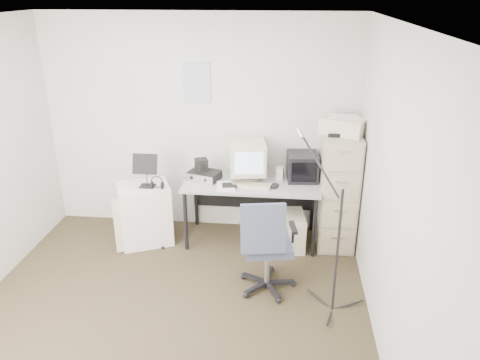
# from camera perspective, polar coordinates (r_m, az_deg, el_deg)

# --- Properties ---
(floor) EXTENTS (3.60, 3.60, 0.01)m
(floor) POSITION_cam_1_polar(r_m,az_deg,el_deg) (4.42, -8.76, -16.06)
(floor) COLOR #2D2917
(floor) RESTS_ON ground
(ceiling) EXTENTS (3.60, 3.60, 0.01)m
(ceiling) POSITION_cam_1_polar(r_m,az_deg,el_deg) (3.48, -11.30, 18.29)
(ceiling) COLOR white
(ceiling) RESTS_ON ground
(wall_back) EXTENTS (3.60, 0.02, 2.50)m
(wall_back) POSITION_cam_1_polar(r_m,az_deg,el_deg) (5.42, -4.87, 6.60)
(wall_back) COLOR silver
(wall_back) RESTS_ON ground
(wall_front) EXTENTS (3.60, 0.02, 2.50)m
(wall_front) POSITION_cam_1_polar(r_m,az_deg,el_deg) (2.35, -22.04, -18.63)
(wall_front) COLOR silver
(wall_front) RESTS_ON ground
(wall_right) EXTENTS (0.02, 3.60, 2.50)m
(wall_right) POSITION_cam_1_polar(r_m,az_deg,el_deg) (3.72, 17.89, -2.09)
(wall_right) COLOR silver
(wall_right) RESTS_ON ground
(wall_calendar) EXTENTS (0.30, 0.02, 0.44)m
(wall_calendar) POSITION_cam_1_polar(r_m,az_deg,el_deg) (5.30, -5.30, 11.77)
(wall_calendar) COLOR white
(wall_calendar) RESTS_ON wall_back
(filing_cabinet) EXTENTS (0.40, 0.60, 1.30)m
(filing_cabinet) POSITION_cam_1_polar(r_m,az_deg,el_deg) (5.27, 11.84, -1.26)
(filing_cabinet) COLOR #BBB291
(filing_cabinet) RESTS_ON floor
(printer) EXTENTS (0.53, 0.46, 0.17)m
(printer) POSITION_cam_1_polar(r_m,az_deg,el_deg) (5.03, 12.49, 6.46)
(printer) COLOR beige
(printer) RESTS_ON filing_cabinet
(desk) EXTENTS (1.50, 0.70, 0.73)m
(desk) POSITION_cam_1_polar(r_m,az_deg,el_deg) (5.34, 1.42, -3.79)
(desk) COLOR #9E9E9E
(desk) RESTS_ON floor
(crt_monitor) EXTENTS (0.45, 0.47, 0.43)m
(crt_monitor) POSITION_cam_1_polar(r_m,az_deg,el_deg) (5.18, 0.90, 2.37)
(crt_monitor) COLOR beige
(crt_monitor) RESTS_ON desk
(crt_tv) EXTENTS (0.36, 0.38, 0.30)m
(crt_tv) POSITION_cam_1_polar(r_m,az_deg,el_deg) (5.24, 7.58, 1.64)
(crt_tv) COLOR black
(crt_tv) RESTS_ON desk
(desk_speaker) EXTENTS (0.09, 0.09, 0.15)m
(desk_speaker) POSITION_cam_1_polar(r_m,az_deg,el_deg) (5.23, 4.89, 0.82)
(desk_speaker) COLOR beige
(desk_speaker) RESTS_ON desk
(keyboard) EXTENTS (0.46, 0.22, 0.02)m
(keyboard) POSITION_cam_1_polar(r_m,az_deg,el_deg) (5.06, 1.32, -0.65)
(keyboard) COLOR beige
(keyboard) RESTS_ON desk
(mouse) EXTENTS (0.09, 0.12, 0.03)m
(mouse) POSITION_cam_1_polar(r_m,az_deg,el_deg) (5.04, 4.22, -0.75)
(mouse) COLOR black
(mouse) RESTS_ON desk
(radio_receiver) EXTENTS (0.39, 0.33, 0.10)m
(radio_receiver) POSITION_cam_1_polar(r_m,az_deg,el_deg) (5.24, -4.37, 0.58)
(radio_receiver) COLOR black
(radio_receiver) RESTS_ON desk
(radio_speaker) EXTENTS (0.17, 0.17, 0.14)m
(radio_speaker) POSITION_cam_1_polar(r_m,az_deg,el_deg) (5.23, -4.75, 1.87)
(radio_speaker) COLOR black
(radio_speaker) RESTS_ON radio_receiver
(papers) EXTENTS (0.24, 0.29, 0.02)m
(papers) POSITION_cam_1_polar(r_m,az_deg,el_deg) (5.04, -1.73, -0.76)
(papers) COLOR white
(papers) RESTS_ON desk
(pc_tower) EXTENTS (0.24, 0.45, 0.40)m
(pc_tower) POSITION_cam_1_polar(r_m,az_deg,el_deg) (5.31, 6.71, -6.13)
(pc_tower) COLOR beige
(pc_tower) RESTS_ON floor
(office_chair) EXTENTS (0.66, 0.66, 0.99)m
(office_chair) POSITION_cam_1_polar(r_m,az_deg,el_deg) (4.45, 3.39, -7.72)
(office_chair) COLOR #484F6A
(office_chair) RESTS_ON floor
(side_cart) EXTENTS (0.69, 0.63, 0.69)m
(side_cart) POSITION_cam_1_polar(r_m,az_deg,el_deg) (5.42, -11.49, -4.06)
(side_cart) COLOR silver
(side_cart) RESTS_ON floor
(music_stand) EXTENTS (0.29, 0.19, 0.39)m
(music_stand) POSITION_cam_1_polar(r_m,az_deg,el_deg) (5.18, -11.37, 1.20)
(music_stand) COLOR black
(music_stand) RESTS_ON side_cart
(headphones) EXTENTS (0.19, 0.19, 0.03)m
(headphones) POSITION_cam_1_polar(r_m,az_deg,el_deg) (5.17, -10.08, -0.52)
(headphones) COLOR black
(headphones) RESTS_ON side_cart
(mic_stand) EXTENTS (0.03, 0.03, 1.57)m
(mic_stand) POSITION_cam_1_polar(r_m,az_deg,el_deg) (4.10, 11.97, -6.42)
(mic_stand) COLOR black
(mic_stand) RESTS_ON floor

